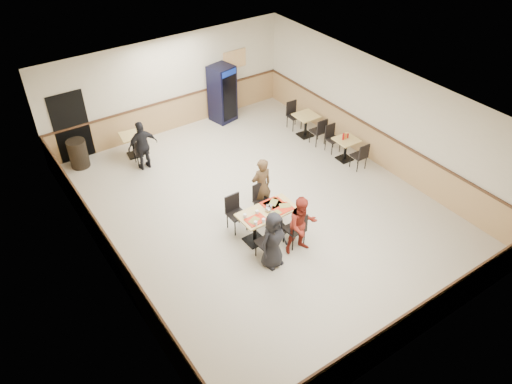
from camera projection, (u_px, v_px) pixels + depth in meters
ground at (261, 208)px, 12.89m from camera, size 10.00×10.00×0.00m
room_shell at (261, 128)px, 15.02m from camera, size 10.00×10.00×10.00m
main_table at (267, 219)px, 11.76m from camera, size 1.41×0.72×0.75m
main_chairs at (265, 221)px, 11.75m from camera, size 1.27×1.66×0.95m
diner_woman_left at (273, 240)px, 10.87m from camera, size 0.75×0.54×1.43m
diner_woman_right at (302, 225)px, 11.22m from camera, size 0.83×0.71×1.49m
diner_man_opposite at (261, 186)px, 12.36m from camera, size 0.58×0.40×1.56m
lone_diner at (143, 146)px, 13.94m from camera, size 0.87×0.36×1.48m
tabletop_clutter at (269, 210)px, 11.60m from camera, size 1.23×0.67×0.12m
side_table_near at (346, 146)px, 14.46m from camera, size 0.65×0.65×0.68m
side_table_near_chair_south at (359, 155)px, 14.11m from camera, size 0.41×0.41×0.86m
side_table_near_chair_north at (333, 139)px, 14.83m from camera, size 0.41×0.41×0.86m
side_table_far at (306, 122)px, 15.54m from camera, size 0.69×0.69×0.72m
side_table_far_chair_south at (318, 130)px, 15.17m from camera, size 0.43×0.43×0.91m
side_table_far_chair_north at (295, 115)px, 15.93m from camera, size 0.43×0.43×0.91m
condiment_caddy at (345, 136)px, 14.28m from camera, size 0.23×0.06×0.20m
back_table at (133, 142)px, 14.62m from camera, size 0.73×0.73×0.70m
back_table_chair_lone at (141, 151)px, 14.27m from camera, size 0.46×0.46×0.88m
pepsi_cooler at (222, 94)px, 16.10m from camera, size 0.84×0.84×1.87m
trash_bin at (78, 154)px, 14.20m from camera, size 0.53×0.53×0.84m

